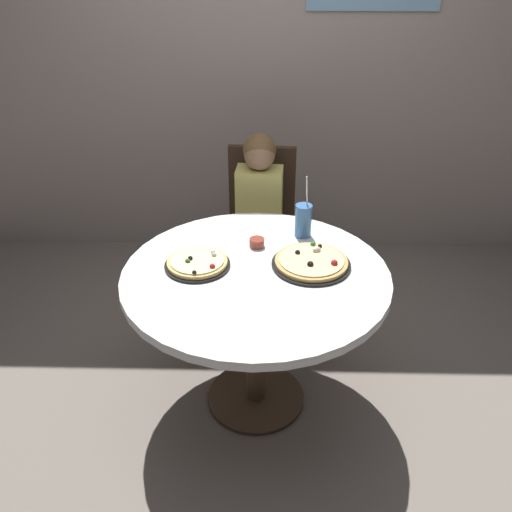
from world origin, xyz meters
name	(u,v)px	position (x,y,z in m)	size (l,w,h in m)	color
ground_plane	(256,398)	(0.00, 0.00, 0.00)	(8.00, 8.00, 0.00)	slate
wall_with_window	(262,38)	(0.00, 1.65, 1.45)	(5.20, 0.14, 2.90)	#A8998E
dining_table	(256,292)	(0.00, 0.00, 0.65)	(1.16, 1.16, 0.75)	white
chair_wooden	(261,218)	(0.01, 0.96, 0.53)	(0.43, 0.43, 0.95)	#382619
diner_child	(258,239)	(-0.01, 0.77, 0.48)	(0.28, 0.42, 1.08)	#3F4766
pizza_veggie	(197,263)	(-0.26, 0.04, 0.77)	(0.29, 0.29, 0.05)	black
pizza_cheese	(311,262)	(0.24, 0.06, 0.77)	(0.35, 0.35, 0.05)	black
soda_cup	(303,220)	(0.22, 0.34, 0.83)	(0.08, 0.08, 0.31)	#3F72B2
sauce_bowl	(256,243)	(0.00, 0.22, 0.77)	(0.07, 0.07, 0.04)	brown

